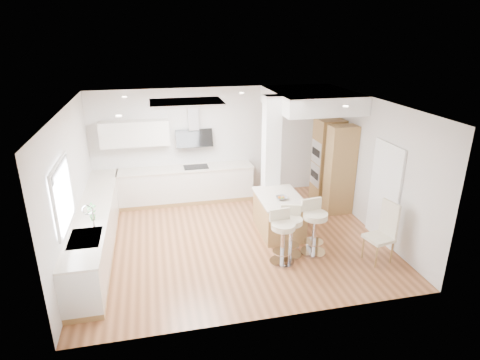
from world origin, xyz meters
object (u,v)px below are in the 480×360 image
object	(u,v)px
peninsula	(279,214)
dining_chair	(384,230)
bar_stool_b	(291,229)
bar_stool_a	(282,234)
bar_stool_c	(314,224)

from	to	relation	value
peninsula	dining_chair	bearing A→B (deg)	-42.95
bar_stool_b	peninsula	bearing A→B (deg)	100.00
bar_stool_a	peninsula	bearing A→B (deg)	68.80
bar_stool_a	bar_stool_c	distance (m)	0.73
bar_stool_a	bar_stool_b	size ratio (longest dim) A/B	1.04
peninsula	bar_stool_c	xyz separation A→B (m)	(0.39, -0.96, 0.19)
peninsula	dining_chair	size ratio (longest dim) A/B	1.16
bar_stool_c	bar_stool_b	bearing A→B (deg)	170.43
bar_stool_a	bar_stool_c	world-z (taller)	bar_stool_c
peninsula	bar_stool_c	bearing A→B (deg)	-67.08
bar_stool_b	dining_chair	size ratio (longest dim) A/B	0.85
peninsula	dining_chair	distance (m)	2.16
bar_stool_b	bar_stool_a	bearing A→B (deg)	-124.07
bar_stool_a	bar_stool_b	world-z (taller)	bar_stool_a
bar_stool_a	dining_chair	world-z (taller)	dining_chair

